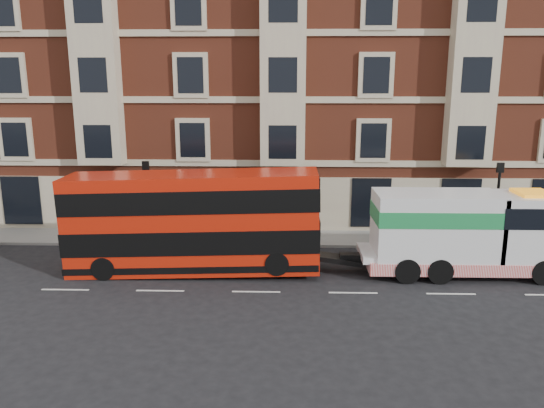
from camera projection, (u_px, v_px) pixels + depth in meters
The scene contains 8 objects.
ground at pixel (256, 292), 21.91m from camera, with size 120.00×120.00×0.00m, color black.
sidewalk at pixel (264, 238), 29.20m from camera, with size 90.00×3.00×0.15m, color slate.
victorian_terrace at pixel (276, 56), 34.21m from camera, with size 45.00×12.00×20.40m.
lamp_post_west at pixel (147, 196), 27.50m from camera, with size 0.35×0.15×4.35m.
lamp_post_east at pixel (497, 198), 27.01m from camera, with size 0.35×0.15×4.35m.
double_decker_bus at pixel (193, 221), 23.71m from camera, with size 11.22×2.58×4.54m.
tow_truck at pixel (464, 232), 23.48m from camera, with size 8.99×2.66×3.74m.
pedestrian at pixel (94, 227), 27.92m from camera, with size 0.61×0.40×1.68m, color black.
Camera 1 is at (1.23, -20.48, 8.53)m, focal length 35.00 mm.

